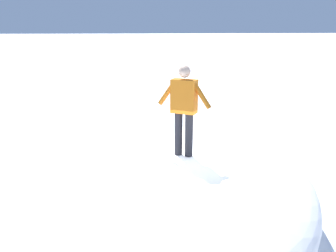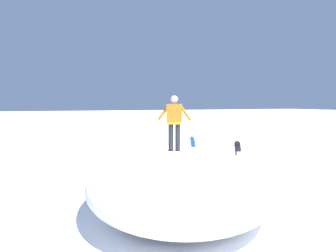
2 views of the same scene
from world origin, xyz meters
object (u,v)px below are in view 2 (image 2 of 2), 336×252
(snowboard_primary_upright, at_px, (194,155))
(backpack_near, at_px, (174,172))
(snowboard_secondary_upright, at_px, (239,160))
(snowboarder_standing, at_px, (174,120))

(snowboard_primary_upright, distance_m, backpack_near, 1.14)
(snowboard_secondary_upright, bearing_deg, backpack_near, 146.49)
(snowboarder_standing, height_order, snowboard_primary_upright, snowboarder_standing)
(snowboard_primary_upright, distance_m, snowboard_secondary_upright, 1.90)
(snowboard_primary_upright, relative_size, backpack_near, 2.97)
(snowboarder_standing, height_order, snowboard_secondary_upright, snowboarder_standing)
(snowboard_secondary_upright, distance_m, backpack_near, 2.70)
(snowboarder_standing, relative_size, backpack_near, 2.88)
(snowboard_primary_upright, height_order, backpack_near, snowboard_primary_upright)
(backpack_near, bearing_deg, snowboard_primary_upright, -1.88)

